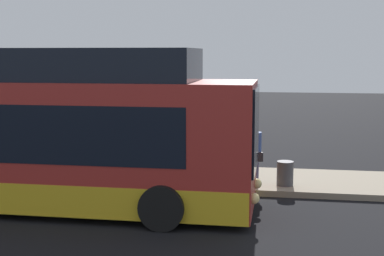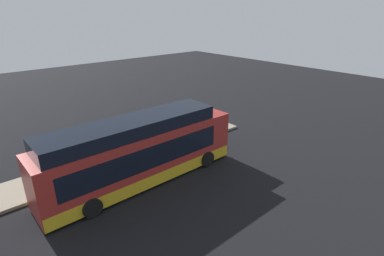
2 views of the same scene
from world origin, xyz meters
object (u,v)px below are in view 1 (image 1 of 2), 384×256
Objects in this scene: bus_lead at (9,136)px; passenger_with_bags at (254,152)px; passenger_waiting at (213,142)px; passenger_boarding at (73,143)px; suitcase at (227,164)px; sign_post at (1,119)px; trash_bin at (285,173)px.

bus_lead is 6.96× the size of passenger_with_bags.
bus_lead is at bearing 79.45° from passenger_waiting.
passenger_waiting is 1.03× the size of passenger_with_bags.
passenger_boarding reaches higher than suitcase.
bus_lead is 6.24m from passenger_with_bags.
bus_lead is 7.13× the size of passenger_boarding.
passenger_waiting is at bearing 1.09° from passenger_boarding.
sign_post is at bearing 174.48° from suitcase.
trash_bin is at bearing -11.31° from passenger_boarding.
passenger_with_bags is (5.31, -0.54, 0.01)m from passenger_boarding.
sign_post reaches higher than passenger_boarding.
passenger_with_bags is 2.58× the size of trash_bin.
passenger_with_bags is at bearing -175.30° from trash_bin.
suitcase is 7.40m from sign_post.
sign_post is at bearing -31.13° from passenger_with_bags.
trash_bin is at bearing 164.06° from passenger_with_bags.
sign_post is at bearing 153.93° from passenger_boarding.
passenger_boarding is at bearing -19.12° from sign_post.
passenger_waiting reaches higher than passenger_boarding.
suitcase is (4.52, 0.25, -0.52)m from passenger_boarding.
passenger_boarding is 0.72× the size of sign_post.
sign_post reaches higher than passenger_waiting.
passenger_boarding is 0.97× the size of passenger_with_bags.
suitcase is at bearing -3.73° from passenger_boarding.
passenger_waiting is at bearing -3.21° from sign_post.
bus_lead is 5.73m from passenger_waiting.
passenger_waiting reaches higher than passenger_with_bags.
passenger_with_bags is (5.73, 2.40, -0.66)m from bus_lead.
bus_lead reaches higher than passenger_waiting.
passenger_waiting is at bearing 38.03° from bus_lead.
suitcase is (0.45, -0.32, -0.57)m from passenger_waiting.
passenger_boarding is at bearing -176.79° from suitcase.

